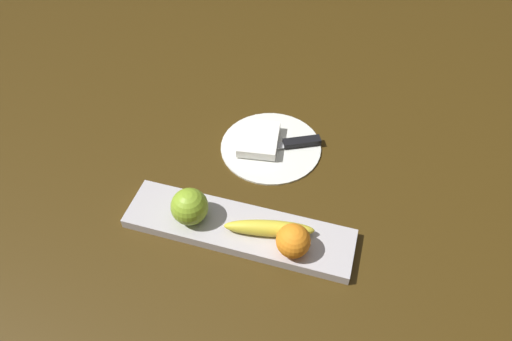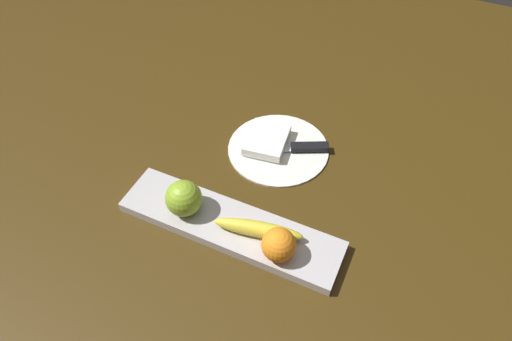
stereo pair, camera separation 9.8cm
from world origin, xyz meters
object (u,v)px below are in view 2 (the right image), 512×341
at_px(fruit_tray, 230,226).
at_px(orange_near_apple, 279,245).
at_px(apple, 184,198).
at_px(banana, 258,229).
at_px(dinner_plate, 278,148).
at_px(knife, 303,147).
at_px(folded_napkin, 267,140).

height_order(fruit_tray, orange_near_apple, orange_near_apple).
xyz_separation_m(apple, banana, (-0.16, -0.01, -0.02)).
bearing_deg(dinner_plate, orange_near_apple, 112.84).
distance_m(apple, dinner_plate, 0.28).
bearing_deg(knife, folded_napkin, -13.93).
distance_m(apple, banana, 0.16).
height_order(banana, orange_near_apple, orange_near_apple).
xyz_separation_m(apple, dinner_plate, (-0.10, -0.26, -0.06)).
xyz_separation_m(fruit_tray, orange_near_apple, (-0.12, 0.03, 0.04)).
relative_size(orange_near_apple, dinner_plate, 0.28).
distance_m(fruit_tray, folded_napkin, 0.25).
bearing_deg(banana, dinner_plate, 91.56).
relative_size(banana, folded_napkin, 1.56).
height_order(folded_napkin, knife, folded_napkin).
distance_m(dinner_plate, knife, 0.06).
relative_size(fruit_tray, banana, 2.62).
height_order(apple, knife, apple).
bearing_deg(orange_near_apple, folded_napkin, -62.13).
relative_size(dinner_plate, knife, 1.40).
distance_m(fruit_tray, banana, 0.07).
relative_size(fruit_tray, dinner_plate, 1.94).
height_order(dinner_plate, knife, knife).
bearing_deg(dinner_plate, folded_napkin, 0.00).
xyz_separation_m(fruit_tray, banana, (-0.06, 0.00, 0.03)).
distance_m(fruit_tray, knife, 0.28).
bearing_deg(apple, dinner_plate, -110.45).
xyz_separation_m(apple, folded_napkin, (-0.07, -0.26, -0.04)).
bearing_deg(knife, apple, 35.21).
height_order(orange_near_apple, dinner_plate, orange_near_apple).
height_order(fruit_tray, apple, apple).
bearing_deg(apple, folded_napkin, -104.47).
bearing_deg(dinner_plate, fruit_tray, 90.00).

